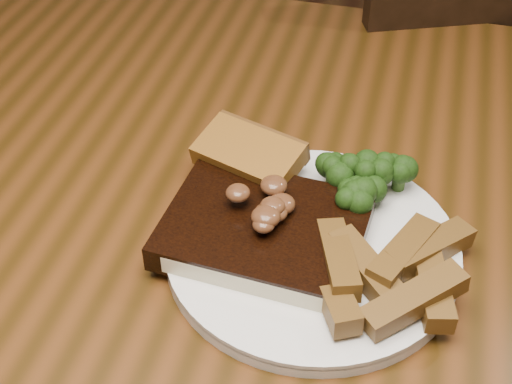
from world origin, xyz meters
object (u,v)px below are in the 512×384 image
chair_far (451,115)px  potato_wedges (381,260)px  garlic_bread (249,170)px  plate (312,249)px  steak (264,230)px  dining_table (260,284)px

chair_far → potato_wedges: bearing=60.3°
garlic_bread → plate: bearing=-24.9°
chair_far → potato_wedges: chair_far is taller
steak → potato_wedges: steak is taller
dining_table → chair_far: chair_far is taller
dining_table → garlic_bread: bearing=118.3°
steak → garlic_bread: (-0.04, 0.08, -0.00)m
steak → garlic_bread: size_ratio=1.74×
garlic_bread → potato_wedges: size_ratio=0.84×
potato_wedges → steak: bearing=175.2°
chair_far → plate: (-0.14, -0.62, 0.26)m
dining_table → steak: steak is taller
steak → garlic_bread: 0.09m
dining_table → chair_far: 0.64m
plate → potato_wedges: (0.06, -0.01, 0.02)m
dining_table → garlic_bread: size_ratio=15.84×
potato_wedges → chair_far: bearing=83.3°
dining_table → chair_far: size_ratio=1.77×
plate → garlic_bread: garlic_bread is taller
plate → garlic_bread: bearing=136.8°
dining_table → chair_far: (0.19, 0.59, -0.16)m
steak → potato_wedges: (0.11, -0.01, -0.00)m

